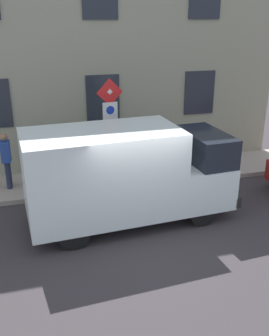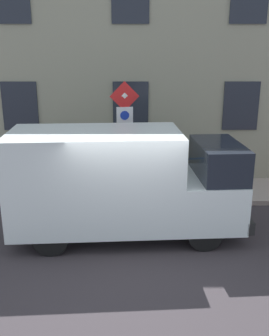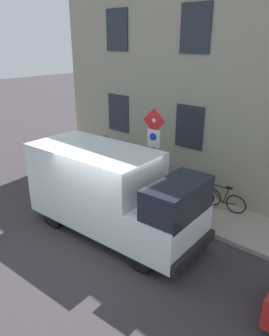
{
  "view_description": "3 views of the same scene",
  "coord_description": "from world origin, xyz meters",
  "px_view_note": "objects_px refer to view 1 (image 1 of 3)",
  "views": [
    {
      "loc": [
        -8.32,
        2.42,
        5.07
      ],
      "look_at": [
        1.44,
        -0.31,
        1.06
      ],
      "focal_mm": 41.55,
      "sensor_mm": 36.0,
      "label": 1
    },
    {
      "loc": [
        -7.93,
        -0.07,
        4.26
      ],
      "look_at": [
        1.75,
        -0.11,
        1.25
      ],
      "focal_mm": 41.56,
      "sensor_mm": 36.0,
      "label": 2
    },
    {
      "loc": [
        -5.4,
        -6.03,
        5.38
      ],
      "look_at": [
        2.12,
        0.71,
        1.41
      ],
      "focal_mm": 35.36,
      "sensor_mm": 36.0,
      "label": 3
    }
  ],
  "objects_px": {
    "sign_post_stacked": "(110,119)",
    "delivery_van": "(126,173)",
    "litter_bin": "(144,167)",
    "bicycle_black": "(155,156)",
    "bicycle_blue": "(131,159)",
    "bicycle_purple": "(107,161)",
    "pedestrian": "(6,159)",
    "bicycle_green": "(81,163)"
  },
  "relations": [
    {
      "from": "bicycle_green",
      "to": "bicycle_black",
      "type": "bearing_deg",
      "value": -177.97
    },
    {
      "from": "bicycle_purple",
      "to": "bicycle_black",
      "type": "bearing_deg",
      "value": -178.05
    },
    {
      "from": "delivery_van",
      "to": "bicycle_green",
      "type": "relative_size",
      "value": 3.17
    },
    {
      "from": "bicycle_purple",
      "to": "pedestrian",
      "type": "height_order",
      "value": "pedestrian"
    },
    {
      "from": "delivery_van",
      "to": "bicycle_blue",
      "type": "distance_m",
      "value": 3.41
    },
    {
      "from": "sign_post_stacked",
      "to": "delivery_van",
      "type": "xyz_separation_m",
      "value": [
        -1.92,
        0.03,
        -0.94
      ]
    },
    {
      "from": "sign_post_stacked",
      "to": "litter_bin",
      "type": "relative_size",
      "value": 3.52
    },
    {
      "from": "sign_post_stacked",
      "to": "bicycle_black",
      "type": "xyz_separation_m",
      "value": [
        1.24,
        -1.82,
        -1.76
      ]
    },
    {
      "from": "sign_post_stacked",
      "to": "pedestrian",
      "type": "bearing_deg",
      "value": 75.83
    },
    {
      "from": "bicycle_green",
      "to": "litter_bin",
      "type": "bearing_deg",
      "value": 150.92
    },
    {
      "from": "delivery_van",
      "to": "bicycle_green",
      "type": "xyz_separation_m",
      "value": [
        3.16,
        0.72,
        -0.82
      ]
    },
    {
      "from": "sign_post_stacked",
      "to": "bicycle_black",
      "type": "distance_m",
      "value": 2.82
    },
    {
      "from": "delivery_van",
      "to": "litter_bin",
      "type": "distance_m",
      "value": 2.45
    },
    {
      "from": "bicycle_black",
      "to": "bicycle_green",
      "type": "bearing_deg",
      "value": -5.75
    },
    {
      "from": "bicycle_purple",
      "to": "litter_bin",
      "type": "xyz_separation_m",
      "value": [
        -1.1,
        -0.98,
        0.08
      ]
    },
    {
      "from": "bicycle_purple",
      "to": "bicycle_green",
      "type": "bearing_deg",
      "value": 1.98
    },
    {
      "from": "bicycle_blue",
      "to": "pedestrian",
      "type": "xyz_separation_m",
      "value": [
        -0.48,
        3.98,
        0.56
      ]
    },
    {
      "from": "bicycle_purple",
      "to": "bicycle_green",
      "type": "height_order",
      "value": "same"
    },
    {
      "from": "bicycle_purple",
      "to": "sign_post_stacked",
      "type": "bearing_deg",
      "value": 86.88
    },
    {
      "from": "litter_bin",
      "to": "sign_post_stacked",
      "type": "bearing_deg",
      "value": 97.15
    },
    {
      "from": "delivery_van",
      "to": "bicycle_green",
      "type": "height_order",
      "value": "delivery_van"
    },
    {
      "from": "bicycle_blue",
      "to": "pedestrian",
      "type": "height_order",
      "value": "pedestrian"
    },
    {
      "from": "bicycle_blue",
      "to": "litter_bin",
      "type": "relative_size",
      "value": 1.9
    },
    {
      "from": "bicycle_black",
      "to": "bicycle_purple",
      "type": "relative_size",
      "value": 1.0
    },
    {
      "from": "bicycle_purple",
      "to": "pedestrian",
      "type": "bearing_deg",
      "value": 10.67
    },
    {
      "from": "bicycle_black",
      "to": "bicycle_green",
      "type": "height_order",
      "value": "same"
    },
    {
      "from": "bicycle_green",
      "to": "litter_bin",
      "type": "relative_size",
      "value": 1.91
    },
    {
      "from": "bicycle_blue",
      "to": "bicycle_purple",
      "type": "height_order",
      "value": "same"
    },
    {
      "from": "sign_post_stacked",
      "to": "bicycle_purple",
      "type": "relative_size",
      "value": 1.85
    },
    {
      "from": "delivery_van",
      "to": "bicycle_purple",
      "type": "bearing_deg",
      "value": 84.12
    },
    {
      "from": "delivery_van",
      "to": "bicycle_blue",
      "type": "height_order",
      "value": "delivery_van"
    },
    {
      "from": "sign_post_stacked",
      "to": "bicycle_purple",
      "type": "xyz_separation_m",
      "value": [
        1.24,
        -0.11,
        -1.76
      ]
    },
    {
      "from": "sign_post_stacked",
      "to": "litter_bin",
      "type": "height_order",
      "value": "sign_post_stacked"
    },
    {
      "from": "sign_post_stacked",
      "to": "pedestrian",
      "type": "height_order",
      "value": "sign_post_stacked"
    },
    {
      "from": "delivery_van",
      "to": "litter_bin",
      "type": "xyz_separation_m",
      "value": [
        2.06,
        -1.11,
        -0.74
      ]
    },
    {
      "from": "bicycle_black",
      "to": "bicycle_green",
      "type": "distance_m",
      "value": 2.56
    },
    {
      "from": "delivery_van",
      "to": "bicycle_green",
      "type": "distance_m",
      "value": 3.34
    },
    {
      "from": "sign_post_stacked",
      "to": "delivery_van",
      "type": "height_order",
      "value": "sign_post_stacked"
    },
    {
      "from": "litter_bin",
      "to": "bicycle_purple",
      "type": "bearing_deg",
      "value": 41.46
    },
    {
      "from": "sign_post_stacked",
      "to": "bicycle_blue",
      "type": "xyz_separation_m",
      "value": [
        1.24,
        -0.96,
        -1.76
      ]
    },
    {
      "from": "sign_post_stacked",
      "to": "delivery_van",
      "type": "relative_size",
      "value": 0.58
    },
    {
      "from": "pedestrian",
      "to": "litter_bin",
      "type": "bearing_deg",
      "value": -6.3
    }
  ]
}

